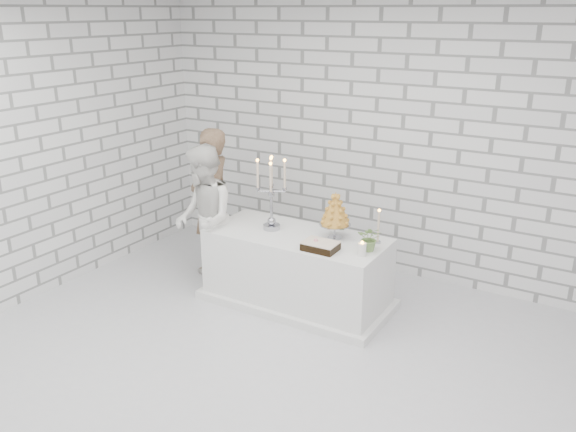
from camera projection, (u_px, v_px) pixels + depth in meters
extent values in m
cube|color=silver|center=(281.00, 380.00, 4.86)|extent=(6.00, 5.00, 0.01)
cube|color=white|center=(402.00, 143.00, 6.39)|extent=(6.00, 0.01, 3.00)
cube|color=white|center=(20.00, 156.00, 5.82)|extent=(0.01, 5.00, 3.00)
cube|color=white|center=(297.00, 269.00, 6.01)|extent=(1.80, 0.80, 0.75)
imported|color=brown|center=(211.00, 201.00, 6.66)|extent=(0.41, 0.61, 1.66)
imported|color=white|center=(204.00, 219.00, 6.22)|extent=(0.95, 0.97, 1.57)
cube|color=black|center=(320.00, 246.00, 5.50)|extent=(0.32, 0.23, 0.08)
cylinder|color=white|center=(362.00, 249.00, 5.37)|extent=(0.10, 0.10, 0.12)
cylinder|color=beige|center=(378.00, 227.00, 5.63)|extent=(0.06, 0.06, 0.32)
imported|color=#4A743A|center=(370.00, 238.00, 5.47)|extent=(0.26, 0.24, 0.24)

